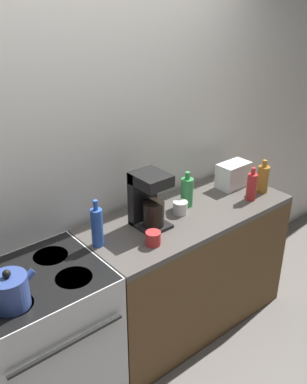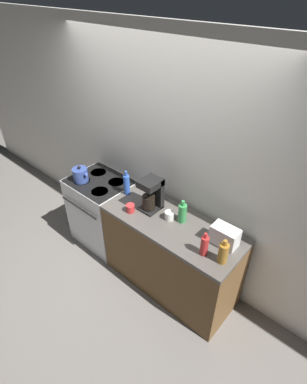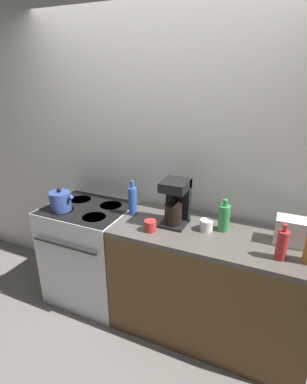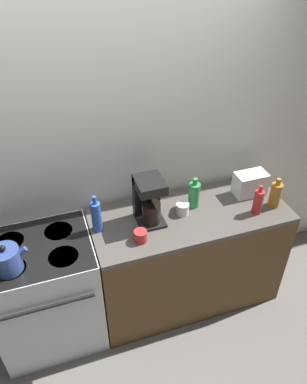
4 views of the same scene
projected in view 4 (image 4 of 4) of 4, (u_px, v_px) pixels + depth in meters
name	position (u px, v px, depth m)	size (l,w,h in m)	color
ground_plane	(137.00, 341.00, 2.91)	(12.00, 12.00, 0.00)	slate
wall_back	(106.00, 156.00, 2.63)	(8.00, 0.05, 2.60)	silver
stove	(47.00, 292.00, 2.71)	(0.72, 0.64, 0.91)	silver
counter_block	(187.00, 257.00, 3.00)	(1.46, 0.61, 0.91)	brown
kettle	(7.00, 260.00, 2.25)	(0.22, 0.18, 0.20)	#33478C
toaster	(250.00, 184.00, 2.87)	(0.24, 0.14, 0.18)	white
coffee_maker	(149.00, 199.00, 2.58)	(0.19, 0.22, 0.35)	black
bottle_red	(258.00, 202.00, 2.68)	(0.07, 0.07, 0.24)	#B72828
bottle_amber	(275.00, 195.00, 2.74)	(0.08, 0.08, 0.24)	#9E6B23
bottle_green	(194.00, 195.00, 2.74)	(0.08, 0.08, 0.24)	#338C47
bottle_blue	(96.00, 216.00, 2.52)	(0.07, 0.07, 0.29)	#2D56B7
cup_white	(182.00, 209.00, 2.71)	(0.09, 0.09, 0.09)	white
cup_red	(141.00, 236.00, 2.48)	(0.09, 0.09, 0.08)	red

